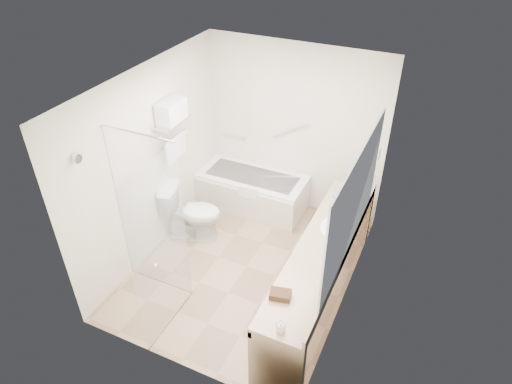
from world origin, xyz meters
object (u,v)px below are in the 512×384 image
at_px(bathtub, 252,191).
at_px(vanity_counter, 321,261).
at_px(toilet, 192,213).
at_px(amenity_basket, 280,295).
at_px(water_bottle_left, 346,181).

xyz_separation_m(bathtub, vanity_counter, (1.52, -1.39, 0.36)).
height_order(bathtub, toilet, toilet).
relative_size(bathtub, vanity_counter, 0.59).
xyz_separation_m(bathtub, toilet, (-0.45, -0.98, 0.12)).
distance_m(toilet, amenity_basket, 2.28).
height_order(vanity_counter, amenity_basket, vanity_counter).
relative_size(toilet, amenity_basket, 3.93).
bearing_deg(bathtub, amenity_basket, -58.74).
distance_m(bathtub, amenity_basket, 2.72).
bearing_deg(water_bottle_left, toilet, -155.76).
relative_size(bathtub, amenity_basket, 7.78).
distance_m(bathtub, toilet, 1.09).
bearing_deg(water_bottle_left, bathtub, 174.39).
height_order(bathtub, vanity_counter, vanity_counter).
bearing_deg(vanity_counter, amenity_basket, -99.68).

